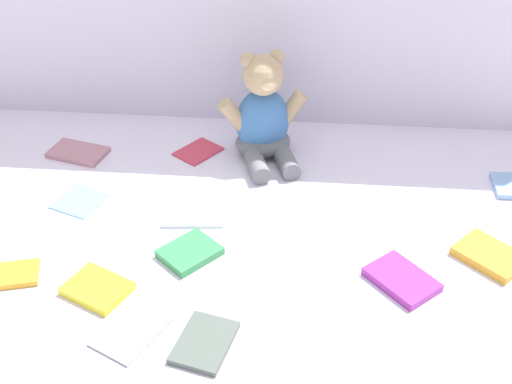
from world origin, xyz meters
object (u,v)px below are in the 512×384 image
book_case_9 (78,152)px  book_case_10 (194,212)px  book_case_1 (198,151)px  book_case_6 (97,288)px  teddy_bear (263,119)px  book_case_2 (80,200)px  book_case_0 (402,280)px  book_case_5 (205,342)px  book_case_11 (2,276)px  book_case_7 (190,252)px  book_case_8 (490,256)px  book_case_3 (131,330)px

book_case_9 → book_case_10: same height
book_case_1 → book_case_6: 0.51m
book_case_1 → book_case_10: book_case_10 is taller
teddy_bear → book_case_2: 0.46m
book_case_0 → book_case_5: bearing=-14.3°
book_case_6 → book_case_11: bearing=-69.9°
book_case_7 → book_case_10: book_case_7 is taller
teddy_bear → book_case_8: size_ratio=2.09×
book_case_6 → book_case_9: size_ratio=0.84×
book_case_1 → book_case_5: 0.62m
teddy_bear → book_case_3: bearing=-125.8°
book_case_5 → book_case_8: 0.59m
book_case_7 → book_case_3: bearing=-65.9°
book_case_10 → book_case_2: bearing=79.5°
book_case_3 → book_case_8: size_ratio=1.02×
book_case_2 → book_case_7: (0.27, -0.16, 0.00)m
teddy_bear → book_case_10: size_ratio=2.01×
book_case_2 → book_case_9: book_case_9 is taller
book_case_3 → book_case_11: 0.30m
book_case_0 → book_case_11: book_case_0 is taller
book_case_1 → book_case_10: bearing=133.4°
book_case_5 → book_case_11: bearing=176.3°
book_case_10 → book_case_11: (-0.33, -0.23, 0.00)m
book_case_9 → book_case_5: bearing=-130.6°
book_case_9 → book_case_10: bearing=-108.8°
book_case_2 → book_case_11: 0.27m
book_case_3 → book_case_5: 0.13m
book_case_0 → book_case_1: bearing=-85.1°
teddy_bear → book_case_3: teddy_bear is taller
book_case_3 → book_case_6: size_ratio=1.12×
book_case_0 → book_case_2: (-0.69, 0.20, -0.00)m
book_case_6 → book_case_7: book_case_7 is taller
teddy_bear → book_case_1: size_ratio=2.52×
teddy_bear → book_case_6: 0.58m
book_case_1 → book_case_10: (0.03, -0.25, 0.00)m
book_case_8 → book_case_11: 0.95m
book_case_7 → book_case_5: bearing=-32.3°
book_case_10 → book_case_11: bearing=119.6°
book_case_6 → book_case_1: bearing=-166.8°
book_case_0 → book_case_11: 0.76m
book_case_2 → book_case_6: bearing=-46.2°
book_case_9 → book_case_0: bearing=-102.9°
book_case_5 → book_case_0: bearing=41.8°
book_case_3 → book_case_8: book_case_8 is taller
book_case_1 → book_case_5: size_ratio=0.88×
book_case_8 → teddy_bear: bearing=96.3°
book_case_11 → book_case_6: bearing=68.8°
book_case_2 → book_case_7: book_case_7 is taller
book_case_11 → book_case_10: bearing=109.3°
book_case_0 → teddy_bear: bearing=-97.8°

